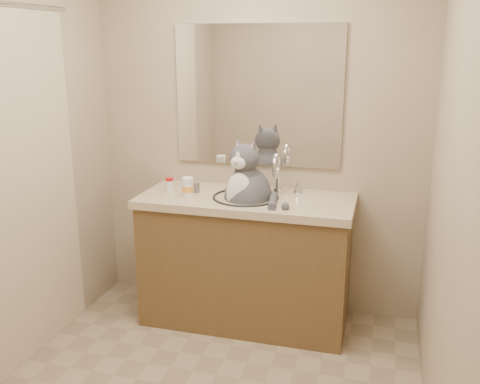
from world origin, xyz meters
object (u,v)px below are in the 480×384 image
at_px(cat, 247,193).
at_px(grey_canister, 197,187).
at_px(pill_bottle_redcap, 169,184).
at_px(pill_bottle_orange, 188,187).

bearing_deg(cat, grey_canister, -172.07).
bearing_deg(grey_canister, pill_bottle_redcap, -177.96).
relative_size(cat, pill_bottle_orange, 4.89).
xyz_separation_m(cat, pill_bottle_redcap, (-0.54, 0.04, 0.01)).
height_order(cat, grey_canister, cat).
relative_size(pill_bottle_orange, grey_canister, 1.91).
bearing_deg(pill_bottle_orange, cat, 8.86).
xyz_separation_m(pill_bottle_orange, grey_canister, (0.02, 0.11, -0.03)).
bearing_deg(pill_bottle_redcap, pill_bottle_orange, -30.98).
xyz_separation_m(cat, grey_canister, (-0.35, 0.05, 0.00)).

